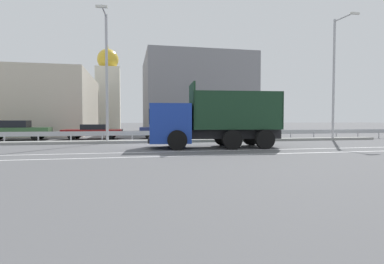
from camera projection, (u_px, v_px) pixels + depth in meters
name	position (u px, v px, depth m)	size (l,w,h in m)	color
ground_plane	(150.00, 145.00, 18.42)	(320.00, 320.00, 0.00)	#565659
lane_strip_0	(225.00, 151.00, 15.29)	(65.07, 0.16, 0.01)	silver
lane_strip_1	(237.00, 155.00, 13.49)	(65.07, 0.16, 0.01)	silver
median_island	(148.00, 141.00, 20.81)	(35.79, 1.10, 0.18)	gray
median_guardrail	(147.00, 134.00, 21.67)	(65.07, 0.09, 0.78)	#9EA0A5
dump_truck	(198.00, 125.00, 16.90)	(7.56, 3.29, 3.61)	#19389E
median_road_sign	(274.00, 125.00, 22.70)	(0.78, 0.16, 2.30)	white
street_lamp_1	(106.00, 72.00, 19.93)	(0.71, 2.18, 8.63)	#ADADB2
street_lamp_2	(335.00, 73.00, 23.51)	(0.71, 2.23, 9.49)	#ADADB2
parked_car_3	(16.00, 130.00, 23.25)	(4.95, 2.10, 1.54)	#335B33
parked_car_4	(93.00, 131.00, 24.70)	(4.81, 2.23, 1.22)	maroon
parked_car_5	(164.00, 130.00, 25.56)	(4.14, 2.00, 1.44)	navy
parked_car_6	(230.00, 130.00, 27.49)	(4.42, 1.97, 1.21)	gray
background_building_0	(10.00, 104.00, 32.75)	(17.33, 14.88, 6.61)	beige
background_building_1	(194.00, 96.00, 40.01)	(12.97, 13.44, 9.63)	gray
church_tower	(108.00, 91.00, 46.53)	(3.60, 3.60, 13.47)	silver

